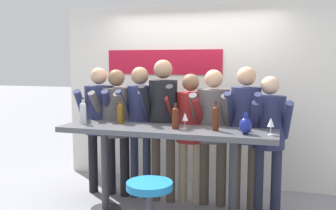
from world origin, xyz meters
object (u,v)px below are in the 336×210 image
(wine_glass_0, at_px, (185,117))
(person_center_left, at_px, (140,117))
(person_rightmost, at_px, (269,130))
(person_far_right, at_px, (245,122))
(wine_bottle_3, at_px, (120,112))
(wine_bottle_0, at_px, (175,117))
(person_far_left, at_px, (99,117))
(wine_bottle_2, at_px, (83,112))
(wine_bottle_1, at_px, (216,117))
(decorative_vase, at_px, (246,126))
(wine_glass_1, at_px, (271,123))
(person_center_right, at_px, (190,124))
(tasting_table, at_px, (166,142))
(person_center, at_px, (163,114))
(person_left, at_px, (117,119))
(bar_stool, at_px, (150,204))
(person_right, at_px, (213,123))

(wine_glass_0, bearing_deg, person_center_left, 146.90)
(person_center_left, relative_size, person_rightmost, 1.06)
(person_far_right, distance_m, wine_bottle_3, 1.50)
(wine_bottle_0, bearing_deg, person_far_left, 155.43)
(wine_bottle_0, height_order, wine_bottle_2, wine_bottle_2)
(person_far_left, distance_m, wine_bottle_1, 1.76)
(wine_bottle_0, xyz_separation_m, wine_glass_0, (0.09, 0.06, -0.01))
(decorative_vase, bearing_deg, person_far_right, 95.60)
(person_center_left, xyz_separation_m, wine_bottle_0, (0.63, -0.53, 0.10))
(wine_glass_1, xyz_separation_m, decorative_vase, (-0.25, -0.02, -0.04))
(person_center_right, xyz_separation_m, wine_bottle_2, (-1.18, -0.55, 0.18))
(person_center_right, bearing_deg, wine_bottle_2, -147.20)
(wine_bottle_0, height_order, wine_glass_1, wine_bottle_0)
(tasting_table, height_order, wine_bottle_3, wine_bottle_3)
(person_far_left, distance_m, wine_glass_0, 1.41)
(person_far_right, distance_m, person_rightmost, 0.28)
(person_far_left, distance_m, person_center, 0.92)
(tasting_table, distance_m, decorative_vase, 0.93)
(person_center, height_order, person_far_right, person_center)
(person_left, height_order, wine_bottle_0, person_left)
(person_rightmost, xyz_separation_m, wine_bottle_2, (-2.13, -0.53, 0.19))
(person_center, xyz_separation_m, wine_glass_1, (1.32, -0.56, 0.04))
(person_far_left, bearing_deg, person_rightmost, -8.52)
(person_center, height_order, wine_bottle_1, person_center)
(wine_bottle_1, bearing_deg, person_center_left, 154.12)
(person_center_left, xyz_separation_m, person_rightmost, (1.61, 0.01, -0.08))
(bar_stool, relative_size, person_far_left, 0.38)
(person_right, relative_size, wine_glass_0, 9.55)
(tasting_table, bearing_deg, decorative_vase, -6.25)
(tasting_table, relative_size, bar_stool, 3.75)
(person_rightmost, xyz_separation_m, decorative_vase, (-0.21, -0.62, 0.14))
(person_right, xyz_separation_m, person_far_right, (0.39, -0.02, 0.04))
(person_center_left, height_order, person_right, person_center_left)
(person_center_left, relative_size, wine_bottle_3, 6.01)
(person_right, height_order, person_rightmost, person_right)
(person_center_right, distance_m, person_rightmost, 0.95)
(person_right, bearing_deg, person_rightmost, -1.20)
(person_left, xyz_separation_m, wine_glass_0, (1.05, -0.48, 0.13))
(wine_glass_0, bearing_deg, person_center_right, 97.11)
(wine_bottle_3, bearing_deg, wine_bottle_1, -7.31)
(person_left, relative_size, person_center_left, 0.98)
(person_center, bearing_deg, person_rightmost, -0.32)
(person_center_right, distance_m, decorative_vase, 0.99)
(person_center, xyz_separation_m, person_right, (0.63, 0.05, -0.09))
(tasting_table, bearing_deg, person_far_right, 32.07)
(tasting_table, bearing_deg, bar_stool, -84.75)
(person_far_left, distance_m, person_right, 1.54)
(person_far_left, xyz_separation_m, decorative_vase, (1.99, -0.64, 0.08))
(wine_bottle_1, bearing_deg, person_far_left, 161.86)
(person_center_left, relative_size, person_far_right, 1.00)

